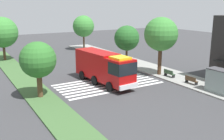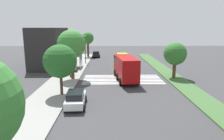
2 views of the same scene
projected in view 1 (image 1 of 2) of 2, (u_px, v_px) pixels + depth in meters
The scene contains 14 objects.
ground_plane at pixel (110, 85), 30.52m from camera, with size 120.00×120.00×0.00m, color #38383A.
sidewalk at pixel (168, 74), 35.02m from camera, with size 60.00×4.60×0.14m, color gray.
median_strip at pixel (40, 97), 26.38m from camera, with size 60.00×3.00×0.14m, color #3D6033.
crosswalk at pixel (108, 84), 30.91m from camera, with size 5.85×12.18×0.01m.
fire_truck at pixel (105, 67), 30.40m from camera, with size 9.50×3.37×3.76m.
parked_car_west at pixel (104, 57), 42.78m from camera, with size 4.34×2.16×1.62m.
bus_stop_shelter at pixel (222, 77), 26.71m from camera, with size 3.50×1.40×2.46m.
bench_near_shelter at pixel (191, 80), 30.37m from camera, with size 1.60×0.50×0.90m.
bench_west_of_shelter at pixel (169, 73), 33.43m from camera, with size 1.60×0.50×0.90m.
sidewalk_tree_far_west at pixel (83, 26), 53.15m from camera, with size 4.36×4.36×6.93m.
sidewalk_tree_west at pixel (127, 38), 40.19m from camera, with size 3.89×3.89×5.94m.
sidewalk_tree_center at pixel (161, 34), 33.40m from camera, with size 4.34×4.34×7.51m.
median_tree_far_west at pixel (2, 32), 42.49m from camera, with size 5.01×5.01×7.13m.
median_tree_west at pixel (38, 60), 25.34m from camera, with size 3.56×3.56×5.57m.
Camera 1 is at (25.12, -14.84, 9.11)m, focal length 41.80 mm.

